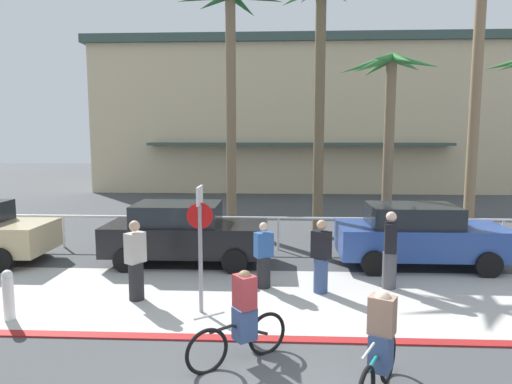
{
  "coord_description": "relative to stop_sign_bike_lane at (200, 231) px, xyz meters",
  "views": [
    {
      "loc": [
        -0.02,
        -5.39,
        3.56
      ],
      "look_at": [
        -0.56,
        6.0,
        2.12
      ],
      "focal_mm": 32.08,
      "sensor_mm": 36.0,
      "label": 1
    }
  ],
  "objects": [
    {
      "name": "pedestrian_0",
      "position": [
        -1.51,
        0.63,
        -0.86
      ],
      "size": [
        0.44,
        0.48,
        1.75
      ],
      "color": "#232326",
      "rests_on": "ground"
    },
    {
      "name": "car_black_1",
      "position": [
        -1.04,
        3.49,
        -0.81
      ],
      "size": [
        4.4,
        2.02,
        1.69
      ],
      "color": "black",
      "rests_on": "ground"
    },
    {
      "name": "rail_fence",
      "position": [
        1.54,
        5.15,
        -0.84
      ],
      "size": [
        27.25,
        0.08,
        1.04
      ],
      "color": "white",
      "rests_on": "ground"
    },
    {
      "name": "pedestrian_2",
      "position": [
        4.11,
        1.64,
        -0.83
      ],
      "size": [
        0.37,
        0.44,
        1.82
      ],
      "color": "#4C4C51",
      "rests_on": "ground"
    },
    {
      "name": "sidewalk_strip",
      "position": [
        1.54,
        0.85,
        -1.67
      ],
      "size": [
        44.0,
        4.0,
        0.02
      ],
      "primitive_type": "cube",
      "color": "beige",
      "rests_on": "ground"
    },
    {
      "name": "pedestrian_1",
      "position": [
        2.5,
        1.28,
        -0.9
      ],
      "size": [
        0.48,
        0.45,
        1.68
      ],
      "color": "#384C7A",
      "rests_on": "ground"
    },
    {
      "name": "car_blue_2",
      "position": [
        5.31,
        3.5,
        -0.81
      ],
      "size": [
        4.4,
        2.02,
        1.69
      ],
      "color": "#284793",
      "rests_on": "ground"
    },
    {
      "name": "palm_tree_3",
      "position": [
        8.15,
        7.34,
        5.52
      ],
      "size": [
        3.05,
        2.97,
        9.97
      ],
      "color": "#846B4C",
      "rests_on": "ground"
    },
    {
      "name": "curb_paint",
      "position": [
        1.54,
        -1.15,
        -1.66
      ],
      "size": [
        44.0,
        0.24,
        0.03
      ],
      "primitive_type": "cube",
      "color": "maroon",
      "rests_on": "ground"
    },
    {
      "name": "ground_plane",
      "position": [
        1.54,
        6.65,
        -1.68
      ],
      "size": [
        80.0,
        80.0,
        0.0
      ],
      "primitive_type": "plane",
      "color": "#424447"
    },
    {
      "name": "palm_tree_0",
      "position": [
        -0.19,
        7.87,
        4.57
      ],
      "size": [
        3.7,
        3.09,
        8.59
      ],
      "color": "#756047",
      "rests_on": "ground"
    },
    {
      "name": "palm_tree_2",
      "position": [
        5.35,
        7.49,
        3.28
      ],
      "size": [
        3.16,
        3.08,
        6.33
      ],
      "color": "#756047",
      "rests_on": "ground"
    },
    {
      "name": "building_backdrop",
      "position": [
        2.71,
        23.73,
        3.05
      ],
      "size": [
        25.81,
        11.56,
        9.42
      ],
      "color": "beige",
      "rests_on": "ground"
    },
    {
      "name": "cyclist_teal_1",
      "position": [
        2.92,
        -2.78,
        -0.98
      ],
      "size": [
        0.89,
        1.64,
        1.5
      ],
      "color": "black",
      "rests_on": "ground"
    },
    {
      "name": "palm_tree_1",
      "position": [
        2.94,
        7.32,
        4.8
      ],
      "size": [
        2.94,
        2.89,
        8.68
      ],
      "color": "brown",
      "rests_on": "ground"
    },
    {
      "name": "bollard_1",
      "position": [
        -3.62,
        -0.55,
        -1.16
      ],
      "size": [
        0.2,
        0.2,
        1.0
      ],
      "color": "white",
      "rests_on": "ground"
    },
    {
      "name": "pedestrian_3",
      "position": [
        1.2,
        1.55,
        -0.97
      ],
      "size": [
        0.47,
        0.43,
        1.56
      ],
      "color": "#232326",
      "rests_on": "ground"
    },
    {
      "name": "stop_sign_bike_lane",
      "position": [
        0.0,
        0.0,
        0.0
      ],
      "size": [
        0.52,
        0.56,
        2.56
      ],
      "color": "gray",
      "rests_on": "ground"
    },
    {
      "name": "cyclist_black_0",
      "position": [
        0.97,
        -1.92,
        -0.98
      ],
      "size": [
        1.5,
        1.13,
        1.5
      ],
      "color": "black",
      "rests_on": "ground"
    }
  ]
}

